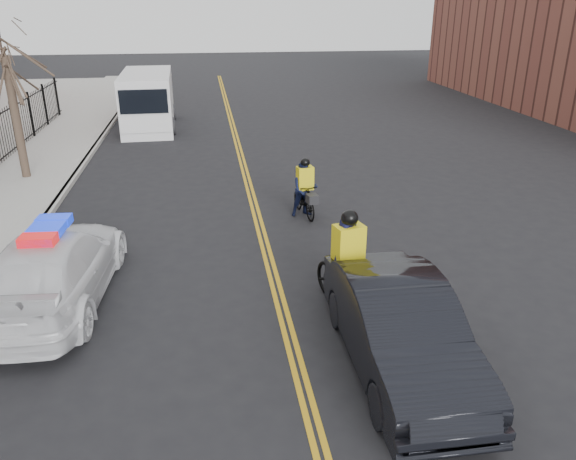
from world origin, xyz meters
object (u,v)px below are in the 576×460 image
(cyclist_near, at_px, (347,277))
(cyclist_far, at_px, (305,193))
(dark_sedan, at_px, (400,328))
(police_cruiser, at_px, (53,268))
(cargo_van, at_px, (148,102))

(cyclist_near, bearing_deg, cyclist_far, 74.60)
(cyclist_near, relative_size, cyclist_far, 1.32)
(cyclist_far, bearing_deg, dark_sedan, -97.46)
(police_cruiser, distance_m, cargo_van, 17.19)
(cargo_van, bearing_deg, cyclist_near, -75.76)
(cargo_van, height_order, cyclist_near, cargo_van)
(police_cruiser, bearing_deg, cyclist_far, -141.23)
(police_cruiser, distance_m, cyclist_near, 5.99)
(police_cruiser, distance_m, cyclist_far, 7.30)
(police_cruiser, xyz_separation_m, cyclist_far, (5.97, 4.20, -0.09))
(cyclist_far, bearing_deg, cyclist_near, -100.82)
(dark_sedan, bearing_deg, cargo_van, 105.52)
(dark_sedan, distance_m, cyclist_far, 7.44)
(police_cruiser, bearing_deg, cyclist_near, 171.93)
(dark_sedan, height_order, cargo_van, cargo_van)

